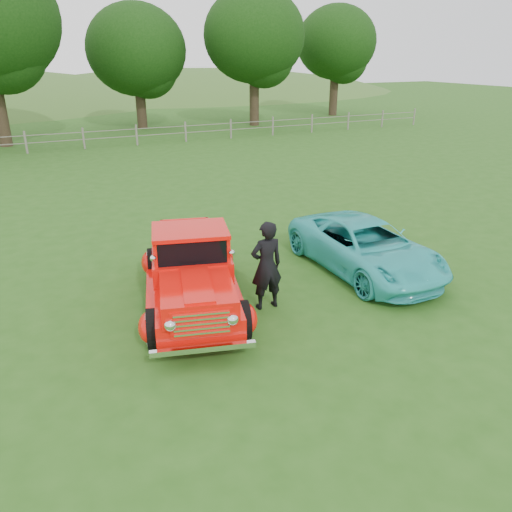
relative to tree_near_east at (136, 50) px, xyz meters
name	(u,v)px	position (x,y,z in m)	size (l,w,h in m)	color
ground	(241,328)	(-5.00, -29.00, -5.25)	(140.00, 140.00, 0.00)	#255216
distant_hills	(10,139)	(-9.08, 30.46, -9.80)	(116.00, 60.00, 18.00)	#365F23
fence_line	(84,138)	(-5.00, -7.00, -4.64)	(48.00, 0.12, 1.20)	slate
tree_near_east	(136,50)	(0.00, 0.00, 0.00)	(6.80, 6.80, 8.33)	black
tree_mid_east	(254,36)	(8.00, -2.00, 0.93)	(7.20, 7.20, 9.44)	black
tree_far_east	(336,43)	(17.00, 1.00, 0.61)	(6.60, 6.60, 8.86)	black
red_pickup	(192,272)	(-5.54, -27.65, -4.45)	(3.11, 5.26, 1.78)	black
teal_sedan	(365,247)	(-1.07, -27.71, -4.61)	(2.12, 4.60, 1.28)	#30C0BD
man	(266,266)	(-4.15, -28.40, -4.28)	(0.71, 0.46, 1.94)	black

